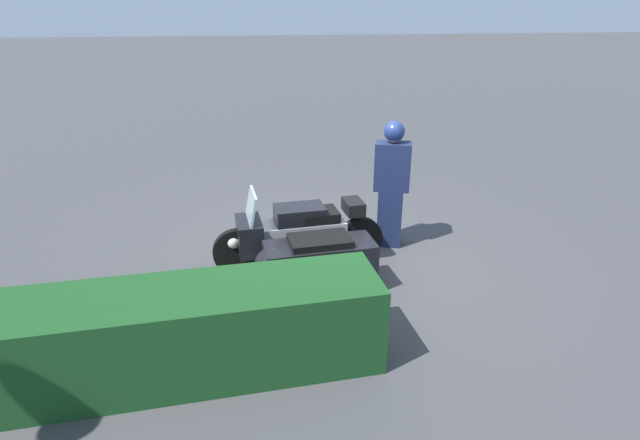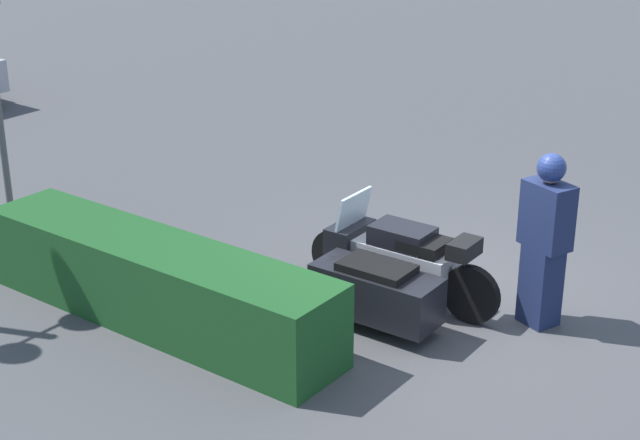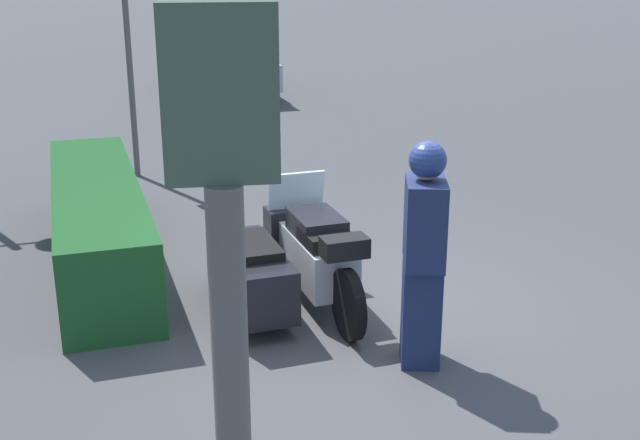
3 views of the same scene
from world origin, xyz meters
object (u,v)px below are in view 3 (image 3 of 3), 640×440
object	(u,v)px
traffic_light_far	(233,432)
parked_car_background	(222,62)
traffic_light_near	(128,31)
officer_rider	(424,250)
police_motorcycle	(281,259)
hedge_bush_curbside	(98,221)

from	to	relation	value
traffic_light_far	parked_car_background	size ratio (longest dim) A/B	0.69
traffic_light_near	traffic_light_far	distance (m)	10.49
officer_rider	parked_car_background	world-z (taller)	officer_rider
police_motorcycle	parked_car_background	world-z (taller)	parked_car_background
officer_rider	traffic_light_far	bearing A→B (deg)	-100.99
police_motorcycle	traffic_light_far	xyz separation A→B (m)	(-5.22, 1.53, 1.64)
officer_rider	parked_car_background	bearing A→B (deg)	106.28
traffic_light_near	parked_car_background	world-z (taller)	traffic_light_near
hedge_bush_curbside	traffic_light_far	xyz separation A→B (m)	(-6.99, -0.09, 1.65)
police_motorcycle	traffic_light_far	size ratio (longest dim) A/B	0.75
police_motorcycle	traffic_light_far	world-z (taller)	traffic_light_far
officer_rider	hedge_bush_curbside	world-z (taller)	officer_rider
officer_rider	traffic_light_near	size ratio (longest dim) A/B	0.57
officer_rider	parked_car_background	xyz separation A→B (m)	(13.97, -1.12, -0.26)
hedge_bush_curbside	traffic_light_far	world-z (taller)	traffic_light_far
parked_car_background	police_motorcycle	bearing A→B (deg)	171.06
hedge_bush_curbside	traffic_light_near	xyz separation A→B (m)	(3.47, -0.76, 1.73)
police_motorcycle	traffic_light_near	world-z (taller)	traffic_light_near
hedge_bush_curbside	parked_car_background	world-z (taller)	parked_car_background
traffic_light_near	traffic_light_far	bearing A→B (deg)	-15.15
police_motorcycle	parked_car_background	bearing A→B (deg)	-9.96
police_motorcycle	officer_rider	xyz separation A→B (m)	(-1.49, -0.79, 0.53)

